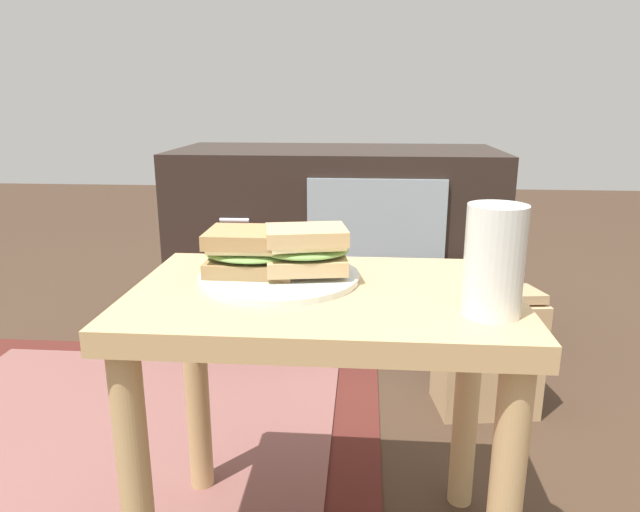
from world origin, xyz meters
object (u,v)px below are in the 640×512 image
object	(u,v)px
beer_glass	(494,262)
paper_bag	(487,351)
sandwich_back	(306,249)
sandwich_front	(252,251)
plate	(279,277)
tv_cabinet	(336,243)

from	to	relation	value
beer_glass	paper_bag	size ratio (longest dim) A/B	0.47
sandwich_back	sandwich_front	bearing A→B (deg)	173.28
sandwich_front	sandwich_back	xyz separation A→B (m)	(0.08, -0.01, 0.01)
paper_bag	plate	bearing A→B (deg)	-133.18
plate	sandwich_front	bearing A→B (deg)	173.28
plate	paper_bag	world-z (taller)	plate
tv_cabinet	sandwich_front	bearing A→B (deg)	-95.23
sandwich_back	beer_glass	size ratio (longest dim) A/B	0.99
sandwich_front	sandwich_back	bearing A→B (deg)	-6.72
sandwich_front	plate	bearing A→B (deg)	-6.72
tv_cabinet	sandwich_back	bearing A→B (deg)	-89.89
sandwich_front	paper_bag	xyz separation A→B (m)	(0.47, 0.45, -0.35)
sandwich_front	tv_cabinet	bearing A→B (deg)	84.77
plate	sandwich_back	distance (m)	0.06
plate	beer_glass	bearing A→B (deg)	-22.65
paper_bag	sandwich_back	bearing A→B (deg)	-129.89
sandwich_back	beer_glass	xyz separation A→B (m)	(0.25, -0.12, 0.02)
plate	sandwich_back	size ratio (longest dim) A/B	1.74
sandwich_back	paper_bag	distance (m)	0.70
sandwich_back	paper_bag	xyz separation A→B (m)	(0.38, 0.46, -0.36)
tv_cabinet	plate	xyz separation A→B (m)	(-0.04, -0.91, 0.17)
tv_cabinet	sandwich_front	xyz separation A→B (m)	(-0.08, -0.90, 0.21)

